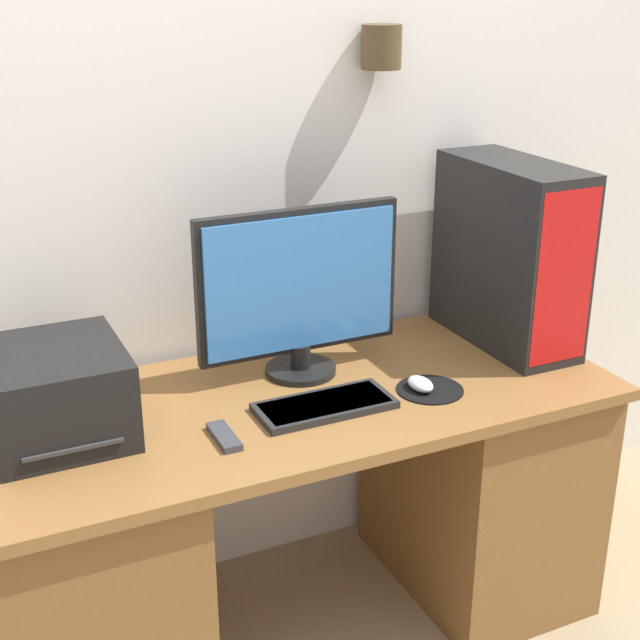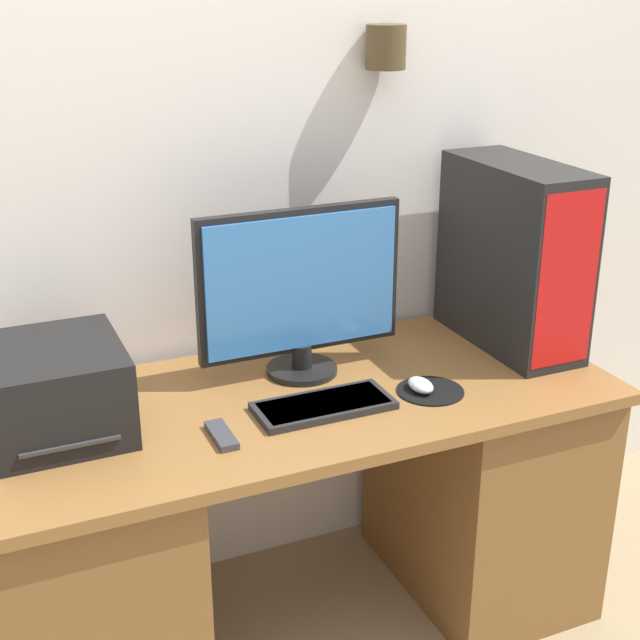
{
  "view_description": "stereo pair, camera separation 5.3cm",
  "coord_description": "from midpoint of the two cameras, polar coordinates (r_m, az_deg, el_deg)",
  "views": [
    {
      "loc": [
        -0.79,
        -1.46,
        1.68
      ],
      "look_at": [
        0.05,
        0.33,
        0.89
      ],
      "focal_mm": 50.0,
      "sensor_mm": 36.0,
      "label": 1
    },
    {
      "loc": [
        -0.74,
        -1.48,
        1.68
      ],
      "look_at": [
        0.05,
        0.33,
        0.89
      ],
      "focal_mm": 50.0,
      "sensor_mm": 36.0,
      "label": 2
    }
  ],
  "objects": [
    {
      "name": "computer_tower",
      "position": [
        2.47,
        11.43,
        4.16
      ],
      "size": [
        0.2,
        0.47,
        0.5
      ],
      "color": "black",
      "rests_on": "desk"
    },
    {
      "name": "monitor",
      "position": [
        2.22,
        -2.01,
        2.01
      ],
      "size": [
        0.53,
        0.18,
        0.43
      ],
      "color": "black",
      "rests_on": "desk"
    },
    {
      "name": "mouse",
      "position": [
        2.21,
        5.76,
        -4.09
      ],
      "size": [
        0.05,
        0.08,
        0.03
      ],
      "color": "silver",
      "rests_on": "mousepad"
    },
    {
      "name": "wall_back",
      "position": [
        2.35,
        -6.02,
        13.46
      ],
      "size": [
        6.4,
        0.16,
        2.7
      ],
      "color": "white",
      "rests_on": "ground_plane"
    },
    {
      "name": "mousepad",
      "position": [
        2.22,
        6.37,
        -4.45
      ],
      "size": [
        0.17,
        0.17,
        0.0
      ],
      "color": "black",
      "rests_on": "desk"
    },
    {
      "name": "desk",
      "position": [
        2.36,
        -1.85,
        -12.21
      ],
      "size": [
        1.56,
        0.67,
        0.71
      ],
      "color": "brown",
      "rests_on": "ground_plane"
    },
    {
      "name": "keyboard",
      "position": [
        2.11,
        -0.42,
        -5.48
      ],
      "size": [
        0.33,
        0.15,
        0.02
      ],
      "color": "black",
      "rests_on": "desk"
    },
    {
      "name": "printer",
      "position": [
        2.06,
        -17.22,
        -4.51
      ],
      "size": [
        0.3,
        0.34,
        0.2
      ],
      "color": "black",
      "rests_on": "desk"
    },
    {
      "name": "remote_control",
      "position": [
        2.0,
        -6.92,
        -7.42
      ],
      "size": [
        0.04,
        0.13,
        0.02
      ],
      "color": "#38383D",
      "rests_on": "desk"
    }
  ]
}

